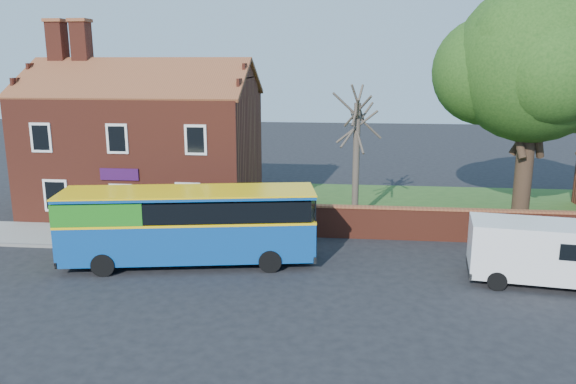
# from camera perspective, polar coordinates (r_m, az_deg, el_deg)

# --- Properties ---
(ground) EXTENTS (120.00, 120.00, 0.00)m
(ground) POSITION_cam_1_polar(r_m,az_deg,el_deg) (21.38, -6.40, -9.91)
(ground) COLOR black
(ground) RESTS_ON ground
(pavement) EXTENTS (18.00, 3.50, 0.12)m
(pavement) POSITION_cam_1_polar(r_m,az_deg,el_deg) (28.65, -17.70, -4.32)
(pavement) COLOR gray
(pavement) RESTS_ON ground
(kerb) EXTENTS (18.00, 0.15, 0.14)m
(kerb) POSITION_cam_1_polar(r_m,az_deg,el_deg) (27.14, -19.18, -5.38)
(kerb) COLOR slate
(kerb) RESTS_ON ground
(grass_strip) EXTENTS (26.00, 12.00, 0.04)m
(grass_strip) POSITION_cam_1_polar(r_m,az_deg,el_deg) (34.33, 20.43, -1.76)
(grass_strip) COLOR #426B28
(grass_strip) RESTS_ON ground
(shop_building) EXTENTS (12.30, 8.13, 10.50)m
(shop_building) POSITION_cam_1_polar(r_m,az_deg,el_deg) (33.12, -14.18, 4.16)
(shop_building) COLOR maroon
(shop_building) RESTS_ON ground
(boundary_wall) EXTENTS (22.00, 0.38, 1.60)m
(boundary_wall) POSITION_cam_1_polar(r_m,az_deg,el_deg) (28.56, 23.41, -3.27)
(boundary_wall) COLOR maroon
(boundary_wall) RESTS_ON ground
(bus) EXTENTS (10.70, 4.38, 3.17)m
(bus) POSITION_cam_1_polar(r_m,az_deg,el_deg) (23.78, -10.81, -3.08)
(bus) COLOR #0D4594
(bus) RESTS_ON ground
(van_near) EXTENTS (5.75, 2.93, 2.41)m
(van_near) POSITION_cam_1_polar(r_m,az_deg,el_deg) (23.47, 24.71, -5.44)
(van_near) COLOR white
(van_near) RESTS_ON ground
(large_tree) EXTENTS (10.07, 7.97, 12.29)m
(large_tree) POSITION_cam_1_polar(r_m,az_deg,el_deg) (31.30, 23.74, 11.49)
(large_tree) COLOR black
(large_tree) RESTS_ON ground
(bare_tree) EXTENTS (2.57, 3.06, 6.84)m
(bare_tree) POSITION_cam_1_polar(r_m,az_deg,el_deg) (29.78, 6.95, 3.68)
(bare_tree) COLOR #4C4238
(bare_tree) RESTS_ON ground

